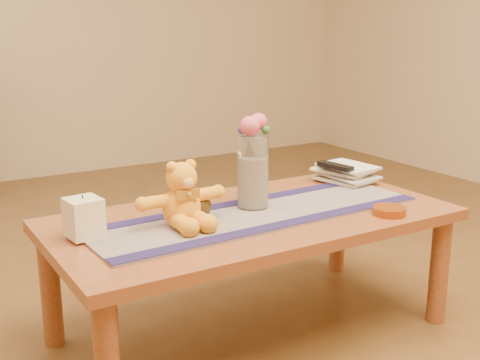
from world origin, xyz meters
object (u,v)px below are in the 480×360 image
pillar_candle (84,218)px  book_bottom (333,183)px  glass_vase (253,172)px  amber_dish (389,211)px  bronze_ball (200,207)px  teddy_bear (181,194)px  tv_remote (335,166)px

pillar_candle → book_bottom: pillar_candle is taller
pillar_candle → glass_vase: (0.61, -0.01, 0.07)m
pillar_candle → amber_dish: bearing=-17.6°
pillar_candle → bronze_ball: bearing=-2.9°
teddy_bear → book_bottom: size_ratio=1.33×
teddy_bear → pillar_candle: size_ratio=2.45×
teddy_bear → bronze_ball: 0.11m
tv_remote → pillar_candle: bearing=175.1°
teddy_bear → book_bottom: teddy_bear is taller
bronze_ball → book_bottom: bronze_ball is taller
pillar_candle → book_bottom: (1.06, 0.09, -0.06)m
amber_dish → teddy_bear: bearing=158.5°
glass_vase → bronze_ball: glass_vase is taller
teddy_bear → amber_dish: bearing=-22.8°
pillar_candle → bronze_ball: 0.39m
bronze_ball → tv_remote: (0.67, 0.10, 0.04)m
glass_vase → amber_dish: 0.49m
bronze_ball → amber_dish: size_ratio=0.68×
teddy_bear → glass_vase: 0.30m
teddy_bear → amber_dish: size_ratio=2.58×
book_bottom → pillar_candle: bearing=172.6°
glass_vase → pillar_candle: bearing=179.4°
teddy_bear → glass_vase: bearing=6.4°
glass_vase → tv_remote: 0.46m
pillar_candle → tv_remote: bearing=4.4°
bronze_ball → teddy_bear: bearing=-161.8°
teddy_bear → amber_dish: teddy_bear is taller
tv_remote → bronze_ball: bearing=179.3°
glass_vase → book_bottom: 0.48m
teddy_bear → tv_remote: 0.76m
pillar_candle → glass_vase: glass_vase is taller
pillar_candle → amber_dish: 1.03m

